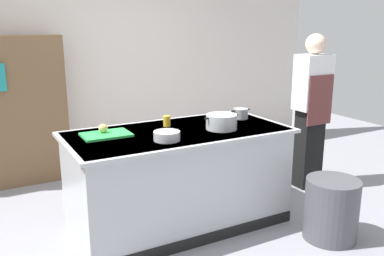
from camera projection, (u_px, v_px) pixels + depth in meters
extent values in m
plane|color=gray|center=(179.00, 223.00, 3.91)|extent=(10.00, 10.00, 0.00)
cube|color=silver|center=(104.00, 49.00, 5.33)|extent=(6.40, 0.12, 3.00)
cube|color=#B7BABF|center=(179.00, 178.00, 3.80)|extent=(1.90, 0.90, 0.90)
cube|color=#B7BABF|center=(178.00, 132.00, 3.69)|extent=(1.98, 0.98, 0.03)
cube|color=black|center=(203.00, 240.00, 3.51)|extent=(1.90, 0.01, 0.10)
cube|color=green|center=(106.00, 135.00, 3.52)|extent=(0.40, 0.28, 0.02)
sphere|color=tan|center=(103.00, 128.00, 3.54)|extent=(0.08, 0.08, 0.08)
cylinder|color=#B7BABF|center=(221.00, 122.00, 3.73)|extent=(0.28, 0.28, 0.13)
cube|color=black|center=(207.00, 118.00, 3.65)|extent=(0.04, 0.02, 0.01)
cube|color=black|center=(236.00, 115.00, 3.79)|extent=(0.04, 0.02, 0.01)
cylinder|color=#99999E|center=(241.00, 114.00, 4.14)|extent=(0.15, 0.15, 0.10)
cube|color=black|center=(233.00, 111.00, 4.09)|extent=(0.04, 0.02, 0.01)
cube|color=black|center=(248.00, 109.00, 4.17)|extent=(0.04, 0.02, 0.01)
cylinder|color=#B7BABF|center=(167.00, 136.00, 3.38)|extent=(0.22, 0.22, 0.08)
cylinder|color=yellow|center=(167.00, 121.00, 3.83)|extent=(0.07, 0.07, 0.10)
cylinder|color=#4C4C51|center=(331.00, 209.00, 3.59)|extent=(0.46, 0.46, 0.54)
cube|color=black|center=(308.00, 148.00, 4.72)|extent=(0.28, 0.20, 0.90)
cube|color=white|center=(313.00, 82.00, 4.53)|extent=(0.38, 0.24, 0.60)
sphere|color=beige|center=(316.00, 44.00, 4.43)|extent=(0.22, 0.22, 0.22)
cube|color=brown|center=(320.00, 100.00, 4.47)|extent=(0.34, 0.02, 0.54)
cube|color=brown|center=(16.00, 112.00, 4.70)|extent=(1.10, 0.28, 1.70)
cube|color=teal|center=(2.00, 77.00, 4.41)|extent=(0.07, 0.03, 0.30)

